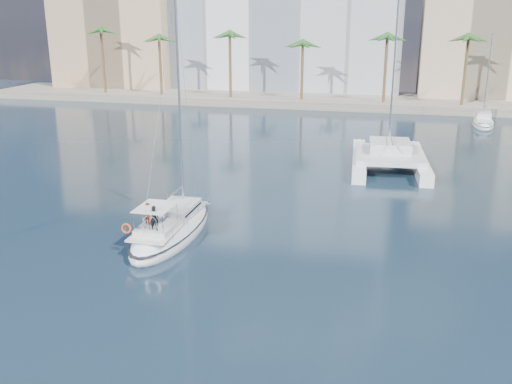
# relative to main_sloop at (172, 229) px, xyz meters

# --- Properties ---
(ground) EXTENTS (160.00, 160.00, 0.00)m
(ground) POSITION_rel_main_sloop_xyz_m (4.74, -0.54, -0.51)
(ground) COLOR black
(ground) RESTS_ON ground
(quay) EXTENTS (120.00, 14.00, 1.20)m
(quay) POSITION_rel_main_sloop_xyz_m (4.74, 60.46, 0.09)
(quay) COLOR gray
(quay) RESTS_ON ground
(building_modern) EXTENTS (42.00, 16.00, 28.00)m
(building_modern) POSITION_rel_main_sloop_xyz_m (-7.26, 72.46, 13.49)
(building_modern) COLOR white
(building_modern) RESTS_ON ground
(building_tan_left) EXTENTS (22.00, 14.00, 22.00)m
(building_tan_left) POSITION_rel_main_sloop_xyz_m (-37.26, 68.46, 10.49)
(building_tan_left) COLOR tan
(building_tan_left) RESTS_ON ground
(building_beige) EXTENTS (20.00, 14.00, 20.00)m
(building_beige) POSITION_rel_main_sloop_xyz_m (26.74, 69.46, 9.49)
(building_beige) COLOR #C9B490
(building_beige) RESTS_ON ground
(palm_left) EXTENTS (3.60, 3.60, 12.30)m
(palm_left) POSITION_rel_main_sloop_xyz_m (-29.26, 56.46, 9.77)
(palm_left) COLOR brown
(palm_left) RESTS_ON ground
(palm_centre) EXTENTS (3.60, 3.60, 12.30)m
(palm_centre) POSITION_rel_main_sloop_xyz_m (4.74, 56.46, 9.77)
(palm_centre) COLOR brown
(palm_centre) RESTS_ON ground
(main_sloop) EXTENTS (3.53, 10.89, 16.13)m
(main_sloop) POSITION_rel_main_sloop_xyz_m (0.00, 0.00, 0.00)
(main_sloop) COLOR white
(main_sloop) RESTS_ON ground
(catamaran) EXTENTS (7.74, 14.02, 19.59)m
(catamaran) POSITION_rel_main_sloop_xyz_m (13.29, 21.57, 0.67)
(catamaran) COLOR white
(catamaran) RESTS_ON ground
(seagull) EXTENTS (1.04, 0.44, 0.19)m
(seagull) POSITION_rel_main_sloop_xyz_m (0.27, 5.64, -0.02)
(seagull) COLOR silver
(seagull) RESTS_ON ground
(moored_yacht_a) EXTENTS (3.37, 9.52, 11.90)m
(moored_yacht_a) POSITION_rel_main_sloop_xyz_m (24.74, 46.46, -0.51)
(moored_yacht_a) COLOR white
(moored_yacht_a) RESTS_ON ground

